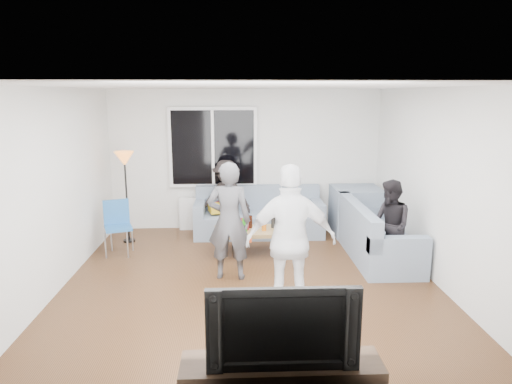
{
  "coord_description": "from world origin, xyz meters",
  "views": [
    {
      "loc": [
        -0.18,
        -5.75,
        2.51
      ],
      "look_at": [
        0.1,
        0.6,
        1.15
      ],
      "focal_mm": 32.19,
      "sensor_mm": 36.0,
      "label": 1
    }
  ],
  "objects_px": {
    "sofa_right_section": "(378,231)",
    "player_left": "(229,221)",
    "spectator_right": "(390,226)",
    "floor_lamp": "(127,198)",
    "side_chair": "(118,228)",
    "television": "(282,322)",
    "player_right": "(291,241)",
    "sofa_back_section": "(259,212)",
    "spectator_back": "(226,198)",
    "coffee_table": "(249,242)"
  },
  "relations": [
    {
      "from": "sofa_right_section",
      "to": "player_left",
      "type": "bearing_deg",
      "value": 107.12
    },
    {
      "from": "spectator_right",
      "to": "floor_lamp",
      "type": "bearing_deg",
      "value": -118.14
    },
    {
      "from": "side_chair",
      "to": "television",
      "type": "bearing_deg",
      "value": -79.56
    },
    {
      "from": "player_right",
      "to": "sofa_back_section",
      "type": "bearing_deg",
      "value": -85.33
    },
    {
      "from": "floor_lamp",
      "to": "spectator_back",
      "type": "bearing_deg",
      "value": 11.31
    },
    {
      "from": "player_right",
      "to": "television",
      "type": "relative_size",
      "value": 1.5
    },
    {
      "from": "sofa_right_section",
      "to": "spectator_back",
      "type": "bearing_deg",
      "value": 61.15
    },
    {
      "from": "sofa_right_section",
      "to": "player_left",
      "type": "distance_m",
      "value": 2.44
    },
    {
      "from": "floor_lamp",
      "to": "spectator_right",
      "type": "distance_m",
      "value": 4.33
    },
    {
      "from": "sofa_back_section",
      "to": "player_left",
      "type": "bearing_deg",
      "value": -104.22
    },
    {
      "from": "spectator_back",
      "to": "floor_lamp",
      "type": "bearing_deg",
      "value": -155.29
    },
    {
      "from": "player_left",
      "to": "sofa_back_section",
      "type": "bearing_deg",
      "value": -98.38
    },
    {
      "from": "sofa_right_section",
      "to": "player_right",
      "type": "distance_m",
      "value": 2.43
    },
    {
      "from": "player_right",
      "to": "spectator_right",
      "type": "bearing_deg",
      "value": -140.49
    },
    {
      "from": "sofa_right_section",
      "to": "floor_lamp",
      "type": "bearing_deg",
      "value": 76.56
    },
    {
      "from": "floor_lamp",
      "to": "player_left",
      "type": "distance_m",
      "value": 2.44
    },
    {
      "from": "spectator_right",
      "to": "sofa_right_section",
      "type": "bearing_deg",
      "value": 171.86
    },
    {
      "from": "coffee_table",
      "to": "spectator_back",
      "type": "relative_size",
      "value": 0.81
    },
    {
      "from": "spectator_right",
      "to": "spectator_back",
      "type": "height_order",
      "value": "spectator_back"
    },
    {
      "from": "sofa_right_section",
      "to": "player_left",
      "type": "xyz_separation_m",
      "value": [
        -2.3,
        -0.71,
        0.39
      ]
    },
    {
      "from": "side_chair",
      "to": "spectator_right",
      "type": "bearing_deg",
      "value": -31.19
    },
    {
      "from": "coffee_table",
      "to": "floor_lamp",
      "type": "bearing_deg",
      "value": 160.88
    },
    {
      "from": "sofa_back_section",
      "to": "floor_lamp",
      "type": "bearing_deg",
      "value": -172.28
    },
    {
      "from": "side_chair",
      "to": "spectator_right",
      "type": "relative_size",
      "value": 0.65
    },
    {
      "from": "side_chair",
      "to": "player_left",
      "type": "relative_size",
      "value": 0.53
    },
    {
      "from": "floor_lamp",
      "to": "player_left",
      "type": "relative_size",
      "value": 0.95
    },
    {
      "from": "player_right",
      "to": "television",
      "type": "bearing_deg",
      "value": 81.57
    },
    {
      "from": "sofa_back_section",
      "to": "side_chair",
      "type": "bearing_deg",
      "value": -156.95
    },
    {
      "from": "player_right",
      "to": "television",
      "type": "xyz_separation_m",
      "value": [
        -0.27,
        -1.71,
        -0.1
      ]
    },
    {
      "from": "player_left",
      "to": "player_right",
      "type": "xyz_separation_m",
      "value": [
        0.72,
        -1.07,
        0.06
      ]
    },
    {
      "from": "side_chair",
      "to": "floor_lamp",
      "type": "xyz_separation_m",
      "value": [
        0.0,
        0.66,
        0.35
      ]
    },
    {
      "from": "coffee_table",
      "to": "spectator_right",
      "type": "xyz_separation_m",
      "value": [
        2.0,
        -0.76,
        0.46
      ]
    },
    {
      "from": "floor_lamp",
      "to": "player_left",
      "type": "height_order",
      "value": "player_left"
    },
    {
      "from": "side_chair",
      "to": "floor_lamp",
      "type": "distance_m",
      "value": 0.75
    },
    {
      "from": "sofa_right_section",
      "to": "television",
      "type": "height_order",
      "value": "television"
    },
    {
      "from": "player_right",
      "to": "floor_lamp",
      "type": "bearing_deg",
      "value": -47.27
    },
    {
      "from": "side_chair",
      "to": "television",
      "type": "height_order",
      "value": "television"
    },
    {
      "from": "side_chair",
      "to": "player_right",
      "type": "distance_m",
      "value": 3.28
    },
    {
      "from": "spectator_right",
      "to": "television",
      "type": "bearing_deg",
      "value": -40.05
    },
    {
      "from": "player_left",
      "to": "television",
      "type": "bearing_deg",
      "value": 104.95
    },
    {
      "from": "sofa_back_section",
      "to": "coffee_table",
      "type": "height_order",
      "value": "sofa_back_section"
    },
    {
      "from": "player_right",
      "to": "television",
      "type": "distance_m",
      "value": 1.73
    },
    {
      "from": "coffee_table",
      "to": "spectator_right",
      "type": "bearing_deg",
      "value": -20.89
    },
    {
      "from": "sofa_right_section",
      "to": "spectator_right",
      "type": "height_order",
      "value": "spectator_right"
    },
    {
      "from": "coffee_table",
      "to": "side_chair",
      "type": "relative_size",
      "value": 1.28
    },
    {
      "from": "coffee_table",
      "to": "spectator_right",
      "type": "distance_m",
      "value": 2.19
    },
    {
      "from": "sofa_right_section",
      "to": "side_chair",
      "type": "xyz_separation_m",
      "value": [
        -4.07,
        0.31,
        0.01
      ]
    },
    {
      "from": "floor_lamp",
      "to": "coffee_table",
      "type": "bearing_deg",
      "value": -19.12
    },
    {
      "from": "floor_lamp",
      "to": "spectator_right",
      "type": "relative_size",
      "value": 1.18
    },
    {
      "from": "player_right",
      "to": "spectator_back",
      "type": "height_order",
      "value": "player_right"
    }
  ]
}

